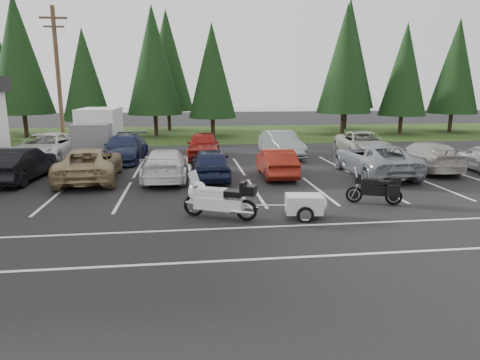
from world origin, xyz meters
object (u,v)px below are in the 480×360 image
at_px(car_near_1, 19,164).
at_px(car_near_5, 276,162).
at_px(touring_motorcycle, 219,195).
at_px(car_far_4, 363,144).
at_px(car_far_1, 125,148).
at_px(car_near_7, 426,156).
at_px(car_far_0, 46,148).
at_px(adventure_motorcycle, 374,186).
at_px(car_near_3, 166,164).
at_px(utility_pole, 59,80).
at_px(car_near_2, 90,164).
at_px(car_near_6, 374,159).
at_px(cargo_trailer, 304,206).
at_px(car_far_3, 281,144).
at_px(car_near_4, 211,163).
at_px(car_far_2, 203,145).
at_px(box_truck, 98,132).

distance_m(car_near_1, car_near_5, 12.00).
bearing_deg(touring_motorcycle, car_far_4, 74.87).
bearing_deg(car_far_1, car_near_7, -12.52).
height_order(car_near_5, car_far_0, car_far_0).
bearing_deg(adventure_motorcycle, car_near_5, 135.85).
relative_size(car_near_5, car_far_4, 0.76).
bearing_deg(car_near_3, utility_pole, -48.59).
distance_m(car_near_2, car_far_4, 16.40).
distance_m(car_near_1, car_far_4, 19.39).
xyz_separation_m(utility_pole, adventure_motorcycle, (14.56, -13.32, -4.01)).
xyz_separation_m(car_near_6, car_far_4, (1.84, 5.75, -0.04)).
bearing_deg(car_near_1, utility_pole, -85.57).
bearing_deg(cargo_trailer, car_near_6, 58.51).
distance_m(car_near_5, cargo_trailer, 6.81).
bearing_deg(car_near_2, car_far_4, -164.72).
distance_m(utility_pole, car_far_3, 14.24).
distance_m(car_far_4, cargo_trailer, 14.27).
relative_size(car_near_1, car_far_0, 0.80).
relative_size(car_near_6, car_far_0, 0.96).
relative_size(car_near_4, car_far_4, 0.79).
xyz_separation_m(utility_pole, touring_motorcycle, (8.71, -14.43, -3.91)).
bearing_deg(car_near_1, car_near_5, -177.59).
bearing_deg(utility_pole, car_far_4, -7.37).
bearing_deg(car_far_0, cargo_trailer, -41.15).
xyz_separation_m(car_near_4, adventure_motorcycle, (5.77, -5.23, -0.06)).
height_order(car_near_6, car_far_2, car_far_2).
bearing_deg(car_far_0, car_near_1, -80.50).
height_order(car_near_4, car_near_7, car_near_7).
relative_size(car_near_3, adventure_motorcycle, 2.23).
distance_m(car_near_5, adventure_motorcycle, 5.97).
relative_size(car_near_6, touring_motorcycle, 2.03).
bearing_deg(car_near_5, car_near_6, 178.57).
distance_m(car_near_7, touring_motorcycle, 13.36).
height_order(car_near_3, adventure_motorcycle, car_near_3).
xyz_separation_m(car_far_1, car_far_2, (4.64, 0.48, 0.04)).
xyz_separation_m(car_near_3, touring_motorcycle, (2.03, -6.43, 0.06)).
distance_m(car_far_2, touring_motorcycle, 12.41).
distance_m(car_near_4, car_far_0, 10.87).
bearing_deg(touring_motorcycle, box_truck, 138.85).
relative_size(box_truck, car_near_1, 1.17).
bearing_deg(car_near_3, car_far_0, -37.45).
bearing_deg(car_near_6, car_far_4, -107.48).
distance_m(car_near_2, car_far_1, 5.31).
bearing_deg(utility_pole, cargo_trailer, -52.04).
relative_size(car_near_3, car_far_1, 0.96).
height_order(car_near_1, car_far_2, car_far_2).
bearing_deg(car_near_2, car_near_5, 175.07).
relative_size(car_far_0, car_far_2, 1.27).
xyz_separation_m(box_truck, car_near_7, (18.05, -7.87, -0.70)).
relative_size(car_far_3, adventure_motorcycle, 2.14).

